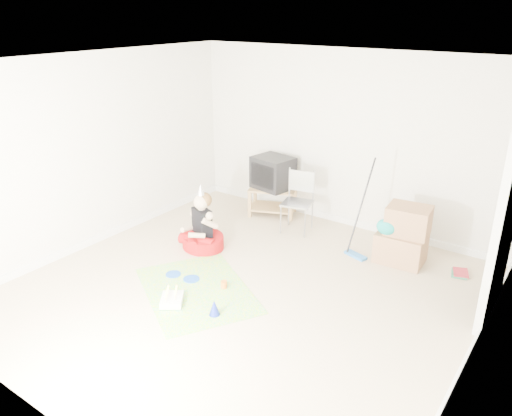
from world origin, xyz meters
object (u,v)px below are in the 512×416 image
Objects in this scene: seated_woman at (203,234)px; folding_chair at (297,203)px; cardboard_boxes at (403,236)px; crt_tv at (273,173)px; tv_stand at (273,198)px; birthday_cake at (172,300)px.

folding_chair is at bearing 57.18° from seated_woman.
cardboard_boxes is at bearing -1.00° from folding_chair.
folding_chair is 1.62m from cardboard_boxes.
seated_woman is (-0.13, -1.55, -0.50)m from crt_tv.
tv_stand is 0.92× the size of folding_chair.
crt_tv is at bearing 85.12° from seated_woman.
seated_woman is 1.46m from birthday_cake.
cardboard_boxes is at bearing 54.98° from birthday_cake.
birthday_cake is (0.66, -1.29, -0.16)m from seated_woman.
crt_tv is 2.97m from birthday_cake.
folding_chair is 0.98× the size of seated_woman.
birthday_cake is (-1.74, -2.48, -0.33)m from cardboard_boxes.
tv_stand is 2.21× the size of birthday_cake.
birthday_cake is at bearing -63.00° from seated_woman.
crt_tv is (0.00, -0.00, 0.43)m from tv_stand.
cardboard_boxes is (1.61, -0.03, -0.08)m from folding_chair.
folding_chair reaches higher than birthday_cake.
crt_tv is 0.76× the size of cardboard_boxes.
cardboard_boxes reaches higher than tv_stand.
seated_woman is at bearing 117.00° from birthday_cake.
crt_tv is 0.62× the size of seated_woman.
cardboard_boxes is 0.83× the size of seated_woman.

